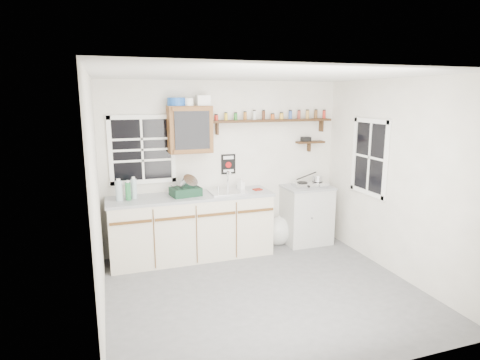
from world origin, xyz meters
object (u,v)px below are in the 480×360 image
hotplate (310,184)px  upper_cabinet (190,129)px  main_cabinet (192,226)px  right_cabinet (306,214)px  dish_rack (187,189)px  spice_shelf (273,120)px

hotplate → upper_cabinet: bearing=-178.2°
main_cabinet → right_cabinet: bearing=0.8°
right_cabinet → main_cabinet: bearing=-179.2°
main_cabinet → hotplate: hotplate is taller
main_cabinet → upper_cabinet: 1.37m
main_cabinet → hotplate: (1.87, 0.01, 0.48)m
upper_cabinet → dish_rack: (-0.10, -0.15, -0.81)m
upper_cabinet → dish_rack: bearing=-123.7°
dish_rack → hotplate: size_ratio=0.80×
dish_rack → hotplate: bearing=-9.4°
dish_rack → upper_cabinet: bearing=46.6°
dish_rack → hotplate: (1.93, 0.01, -0.07)m
right_cabinet → spice_shelf: (-0.51, 0.19, 1.48)m
upper_cabinet → hotplate: size_ratio=1.19×
main_cabinet → dish_rack: 0.56m
upper_cabinet → dish_rack: 0.83m
upper_cabinet → right_cabinet: bearing=-3.8°
right_cabinet → dish_rack: dish_rack is taller
right_cabinet → dish_rack: (-1.90, -0.03, 0.56)m
main_cabinet → right_cabinet: 1.84m
spice_shelf → upper_cabinet: bearing=-176.9°
dish_rack → hotplate: dish_rack is taller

